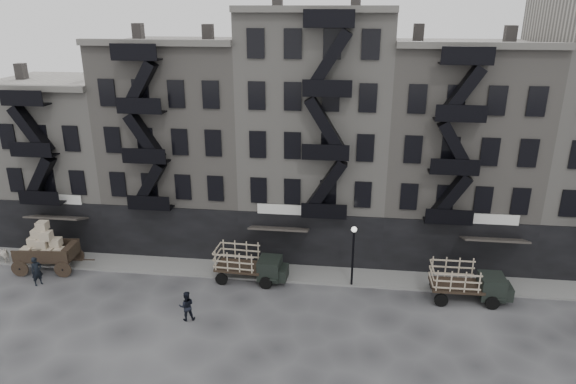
# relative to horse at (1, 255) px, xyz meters

# --- Properties ---
(ground) EXTENTS (140.00, 140.00, 0.00)m
(ground) POSITION_rel_horse_xyz_m (21.78, -2.60, -0.71)
(ground) COLOR #38383A
(ground) RESTS_ON ground
(sidewalk) EXTENTS (55.00, 2.50, 0.15)m
(sidewalk) POSITION_rel_horse_xyz_m (21.78, 1.15, -0.64)
(sidewalk) COLOR slate
(sidewalk) RESTS_ON ground
(building_west) EXTENTS (10.00, 11.35, 13.20)m
(building_west) POSITION_rel_horse_xyz_m (1.78, 7.23, 5.29)
(building_west) COLOR gray
(building_west) RESTS_ON ground
(building_midwest) EXTENTS (10.00, 11.35, 16.20)m
(building_midwest) POSITION_rel_horse_xyz_m (11.78, 7.23, 6.79)
(building_midwest) COLOR slate
(building_midwest) RESTS_ON ground
(building_center) EXTENTS (10.00, 11.35, 18.20)m
(building_center) POSITION_rel_horse_xyz_m (21.78, 7.22, 7.79)
(building_center) COLOR gray
(building_center) RESTS_ON ground
(building_mideast) EXTENTS (10.00, 11.35, 16.20)m
(building_mideast) POSITION_rel_horse_xyz_m (31.78, 7.23, 6.79)
(building_mideast) COLOR slate
(building_mideast) RESTS_ON ground
(lamp_post) EXTENTS (0.36, 0.36, 4.28)m
(lamp_post) POSITION_rel_horse_xyz_m (24.78, 0.00, 2.07)
(lamp_post) COLOR black
(lamp_post) RESTS_ON ground
(horse) EXTENTS (1.80, 1.08, 1.42)m
(horse) POSITION_rel_horse_xyz_m (0.00, 0.00, 0.00)
(horse) COLOR silver
(horse) RESTS_ON ground
(wagon) EXTENTS (4.31, 2.57, 3.50)m
(wagon) POSITION_rel_horse_xyz_m (3.67, -0.25, 1.29)
(wagon) COLOR black
(wagon) RESTS_ON ground
(stake_truck_west) EXTENTS (4.87, 2.22, 2.40)m
(stake_truck_west) POSITION_rel_horse_xyz_m (17.97, -0.01, 0.66)
(stake_truck_west) COLOR black
(stake_truck_west) RESTS_ON ground
(stake_truck_east) EXTENTS (4.91, 2.10, 2.44)m
(stake_truck_east) POSITION_rel_horse_xyz_m (31.93, -0.76, 0.68)
(stake_truck_east) COLOR black
(stake_truck_east) RESTS_ON ground
(pedestrian_west) EXTENTS (0.80, 0.86, 1.98)m
(pedestrian_west) POSITION_rel_horse_xyz_m (4.23, -2.31, 0.28)
(pedestrian_west) COLOR black
(pedestrian_west) RESTS_ON ground
(pedestrian_mid) EXTENTS (1.07, 0.94, 1.85)m
(pedestrian_mid) POSITION_rel_horse_xyz_m (15.23, -5.01, 0.21)
(pedestrian_mid) COLOR black
(pedestrian_mid) RESTS_ON ground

